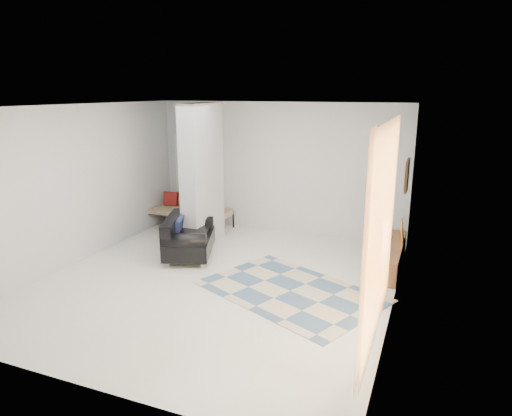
% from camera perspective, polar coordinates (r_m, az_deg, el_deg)
% --- Properties ---
extents(floor, '(6.00, 6.00, 0.00)m').
position_cam_1_polar(floor, '(7.60, -4.81, -9.04)').
color(floor, silver).
rests_on(floor, ground).
extents(ceiling, '(6.00, 6.00, 0.00)m').
position_cam_1_polar(ceiling, '(6.97, -5.31, 12.58)').
color(ceiling, white).
rests_on(ceiling, wall_back).
extents(wall_back, '(6.00, 0.00, 6.00)m').
position_cam_1_polar(wall_back, '(9.87, 2.82, 4.99)').
color(wall_back, silver).
rests_on(wall_back, ground).
extents(wall_front, '(6.00, 0.00, 6.00)m').
position_cam_1_polar(wall_front, '(4.79, -21.48, -6.40)').
color(wall_front, silver).
rests_on(wall_front, ground).
extents(wall_left, '(0.00, 6.00, 6.00)m').
position_cam_1_polar(wall_left, '(8.73, -21.42, 2.74)').
color(wall_left, silver).
rests_on(wall_left, ground).
extents(wall_right, '(0.00, 6.00, 6.00)m').
position_cam_1_polar(wall_right, '(6.43, 17.41, -0.83)').
color(wall_right, silver).
rests_on(wall_right, ground).
extents(partition_column, '(0.35, 1.20, 2.80)m').
position_cam_1_polar(partition_column, '(9.04, -6.73, 4.03)').
color(partition_column, '#A8ADAF').
rests_on(partition_column, floor).
extents(hallway_door, '(0.85, 0.06, 2.04)m').
position_cam_1_polar(hallway_door, '(10.76, -7.92, 3.60)').
color(hallway_door, white).
rests_on(hallway_door, floor).
extents(curtain, '(0.00, 2.55, 2.55)m').
position_cam_1_polar(curtain, '(5.32, 15.54, -3.27)').
color(curtain, '#F0973F').
rests_on(curtain, wall_right).
extents(wall_art, '(0.04, 0.45, 0.55)m').
position_cam_1_polar(wall_art, '(8.04, 18.37, 3.90)').
color(wall_art, '#301D0D').
rests_on(wall_art, wall_right).
extents(media_console, '(0.45, 1.95, 0.80)m').
position_cam_1_polar(media_console, '(8.42, 16.23, -5.68)').
color(media_console, brown).
rests_on(media_console, floor).
extents(loveseat, '(1.23, 1.56, 0.76)m').
position_cam_1_polar(loveseat, '(8.62, -8.69, -3.66)').
color(loveseat, silver).
rests_on(loveseat, floor).
extents(daybed, '(1.84, 0.80, 0.77)m').
position_cam_1_polar(daybed, '(10.40, -8.29, -0.22)').
color(daybed, black).
rests_on(daybed, floor).
extents(area_rug, '(3.18, 2.73, 0.01)m').
position_cam_1_polar(area_rug, '(7.21, 4.30, -10.32)').
color(area_rug, '#BEB192').
rests_on(area_rug, floor).
extents(cylinder_lamp, '(0.11, 0.11, 0.58)m').
position_cam_1_polar(cylinder_lamp, '(7.74, 15.90, -3.63)').
color(cylinder_lamp, white).
rests_on(cylinder_lamp, media_console).
extents(bronze_figurine, '(0.14, 0.14, 0.26)m').
position_cam_1_polar(bronze_figurine, '(8.76, 16.36, -2.69)').
color(bronze_figurine, '#342317').
rests_on(bronze_figurine, media_console).
extents(vase, '(0.19, 0.19, 0.19)m').
position_cam_1_polar(vase, '(8.10, 15.83, -4.30)').
color(vase, silver).
rests_on(vase, media_console).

